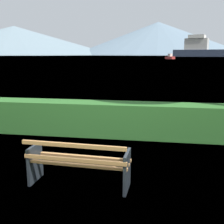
{
  "coord_description": "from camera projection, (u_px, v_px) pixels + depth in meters",
  "views": [
    {
      "loc": [
        1.29,
        -4.33,
        2.28
      ],
      "look_at": [
        0.0,
        3.5,
        0.58
      ],
      "focal_mm": 43.76,
      "sensor_mm": 36.0,
      "label": 1
    }
  ],
  "objects": [
    {
      "name": "park_bench",
      "position": [
        78.0,
        163.0,
        4.71
      ],
      "size": [
        1.8,
        0.66,
        0.87
      ],
      "color": "#A0703F",
      "rests_on": "ground_plane"
    },
    {
      "name": "fishing_boat_near",
      "position": [
        170.0,
        57.0,
        123.51
      ],
      "size": [
        4.32,
        5.16,
        2.44
      ],
      "color": "#B2332D",
      "rests_on": "water_surface"
    },
    {
      "name": "hedge_row",
      "position": [
        110.0,
        119.0,
        7.73
      ],
      "size": [
        11.62,
        0.79,
        0.94
      ],
      "primitive_type": "cube",
      "color": "#285B23",
      "rests_on": "ground_plane"
    },
    {
      "name": "water_surface",
      "position": [
        157.0,
        56.0,
        302.23
      ],
      "size": [
        620.0,
        620.0,
        0.0
      ],
      "primitive_type": "plane",
      "color": "#7A99A8",
      "rests_on": "ground_plane"
    },
    {
      "name": "distant_hills",
      "position": [
        121.0,
        39.0,
        554.83
      ],
      "size": [
        928.17,
        445.07,
        70.92
      ],
      "color": "slate",
      "rests_on": "ground_plane"
    },
    {
      "name": "ground_plane",
      "position": [
        80.0,
        184.0,
        4.86
      ],
      "size": [
        1400.0,
        1400.0,
        0.0
      ],
      "primitive_type": "plane",
      "color": "olive"
    }
  ]
}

